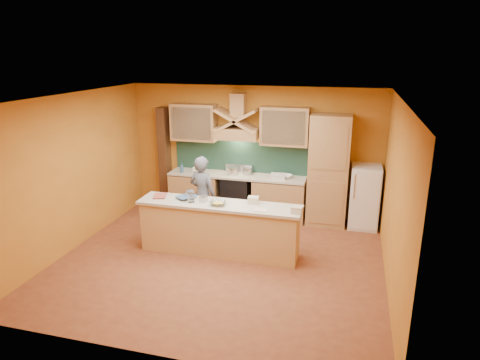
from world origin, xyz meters
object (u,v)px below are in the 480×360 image
(kitchen_scale, at_px, (203,199))
(fridge, at_px, (365,197))
(stove, at_px, (237,195))
(mixing_bowl, at_px, (218,203))
(person, at_px, (203,195))

(kitchen_scale, bearing_deg, fridge, 53.16)
(stove, distance_m, kitchen_scale, 1.96)
(mixing_bowl, bearing_deg, stove, 96.00)
(stove, relative_size, mixing_bowl, 3.28)
(person, xyz_separation_m, mixing_bowl, (0.61, -0.90, 0.20))
(stove, distance_m, fridge, 2.71)
(mixing_bowl, bearing_deg, fridge, 38.48)
(mixing_bowl, bearing_deg, person, 124.22)
(fridge, xyz_separation_m, person, (-3.10, -1.08, 0.13))
(person, height_order, kitchen_scale, person)
(person, bearing_deg, stove, -95.93)
(stove, height_order, fridge, fridge)
(fridge, xyz_separation_m, kitchen_scale, (-2.79, -1.89, 0.34))
(fridge, distance_m, mixing_bowl, 3.20)
(stove, bearing_deg, kitchen_scale, -92.78)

